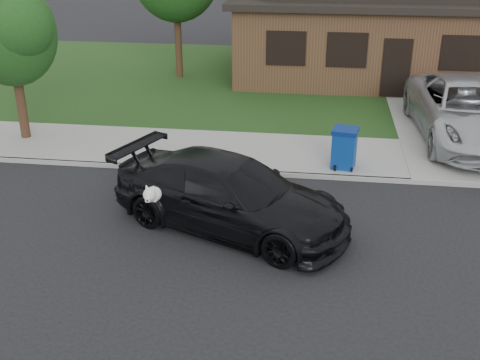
# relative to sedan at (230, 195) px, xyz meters

# --- Properties ---
(ground) EXTENTS (120.00, 120.00, 0.00)m
(ground) POSITION_rel_sedan_xyz_m (0.51, -0.58, -0.78)
(ground) COLOR black
(ground) RESTS_ON ground
(sidewalk) EXTENTS (60.00, 3.00, 0.12)m
(sidewalk) POSITION_rel_sedan_xyz_m (0.51, 4.42, -0.72)
(sidewalk) COLOR gray
(sidewalk) RESTS_ON ground
(curb) EXTENTS (60.00, 0.12, 0.12)m
(curb) POSITION_rel_sedan_xyz_m (0.51, 2.92, -0.72)
(curb) COLOR gray
(curb) RESTS_ON ground
(lawn) EXTENTS (60.00, 13.00, 0.13)m
(lawn) POSITION_rel_sedan_xyz_m (0.51, 12.42, -0.72)
(lawn) COLOR #193814
(lawn) RESTS_ON ground
(driveway) EXTENTS (4.50, 13.00, 0.14)m
(driveway) POSITION_rel_sedan_xyz_m (6.51, 9.42, -0.71)
(driveway) COLOR gray
(driveway) RESTS_ON ground
(sedan) EXTENTS (5.81, 4.10, 1.56)m
(sedan) POSITION_rel_sedan_xyz_m (0.00, 0.00, 0.00)
(sedan) COLOR black
(sedan) RESTS_ON ground
(minivan) EXTENTS (3.23, 6.48, 1.76)m
(minivan) POSITION_rel_sedan_xyz_m (6.22, 6.14, 0.24)
(minivan) COLOR #B7BBBF
(minivan) RESTS_ON driveway
(recycling_bin) EXTENTS (0.76, 0.76, 1.08)m
(recycling_bin) POSITION_rel_sedan_xyz_m (2.54, 3.51, -0.12)
(recycling_bin) COLOR navy
(recycling_bin) RESTS_ON sidewalk
(house) EXTENTS (12.60, 8.60, 4.65)m
(house) POSITION_rel_sedan_xyz_m (4.51, 14.41, 1.35)
(house) COLOR #422B1C
(house) RESTS_ON ground
(tree_2) EXTENTS (2.73, 2.60, 4.59)m
(tree_2) POSITION_rel_sedan_xyz_m (-6.87, 4.53, 2.48)
(tree_2) COLOR #332114
(tree_2) RESTS_ON ground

